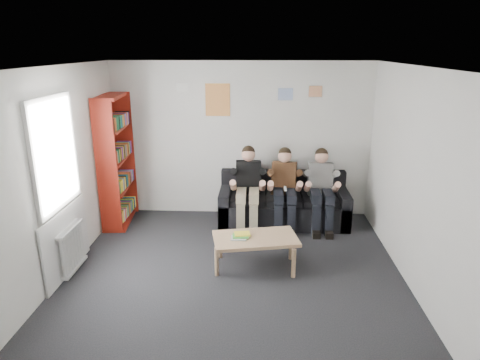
% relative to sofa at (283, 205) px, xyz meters
% --- Properties ---
extents(room_shell, '(5.00, 5.00, 5.00)m').
position_rel_sofa_xyz_m(room_shell, '(-0.75, -2.09, 1.05)').
color(room_shell, black).
rests_on(room_shell, ground).
extents(sofa, '(2.17, 0.89, 0.84)m').
position_rel_sofa_xyz_m(sofa, '(0.00, 0.00, 0.00)').
color(sofa, black).
rests_on(sofa, ground).
extents(bookshelf, '(0.33, 0.98, 2.18)m').
position_rel_sofa_xyz_m(bookshelf, '(-2.81, -0.13, 0.79)').
color(bookshelf, maroon).
rests_on(bookshelf, ground).
extents(coffee_table, '(1.13, 0.62, 0.45)m').
position_rel_sofa_xyz_m(coffee_table, '(-0.46, -1.64, 0.09)').
color(coffee_table, tan).
rests_on(coffee_table, ground).
extents(game_cases, '(0.25, 0.22, 0.05)m').
position_rel_sofa_xyz_m(game_cases, '(-0.66, -1.66, 0.17)').
color(game_cases, silver).
rests_on(game_cases, coffee_table).
extents(person_left, '(0.42, 0.90, 1.35)m').
position_rel_sofa_xyz_m(person_left, '(-0.61, -0.20, 0.37)').
color(person_left, black).
rests_on(person_left, sofa).
extents(person_middle, '(0.41, 0.87, 1.33)m').
position_rel_sofa_xyz_m(person_middle, '(-0.00, -0.20, 0.36)').
color(person_middle, '#55331C').
rests_on(person_middle, sofa).
extents(person_right, '(0.41, 0.87, 1.32)m').
position_rel_sofa_xyz_m(person_right, '(0.61, -0.20, 0.36)').
color(person_right, silver).
rests_on(person_right, sofa).
extents(radiator, '(0.10, 0.64, 0.60)m').
position_rel_sofa_xyz_m(radiator, '(-2.90, -1.89, 0.05)').
color(radiator, silver).
rests_on(radiator, ground).
extents(window, '(0.05, 1.30, 2.36)m').
position_rel_sofa_xyz_m(window, '(-2.97, -1.89, 0.73)').
color(window, white).
rests_on(window, room_shell).
extents(poster_large, '(0.42, 0.01, 0.55)m').
position_rel_sofa_xyz_m(poster_large, '(-1.15, 0.40, 1.75)').
color(poster_large, gold).
rests_on(poster_large, room_shell).
extents(poster_blue, '(0.25, 0.01, 0.20)m').
position_rel_sofa_xyz_m(poster_blue, '(0.00, 0.40, 1.85)').
color(poster_blue, '#3969C2').
rests_on(poster_blue, room_shell).
extents(poster_pink, '(0.22, 0.01, 0.18)m').
position_rel_sofa_xyz_m(poster_pink, '(0.50, 0.40, 1.90)').
color(poster_pink, '#D94381').
rests_on(poster_pink, room_shell).
extents(poster_sign, '(0.20, 0.01, 0.14)m').
position_rel_sofa_xyz_m(poster_sign, '(-1.75, 0.40, 1.95)').
color(poster_sign, white).
rests_on(poster_sign, room_shell).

